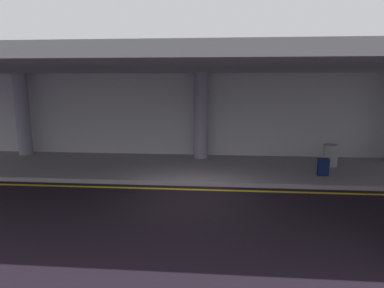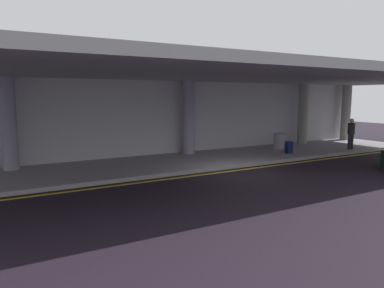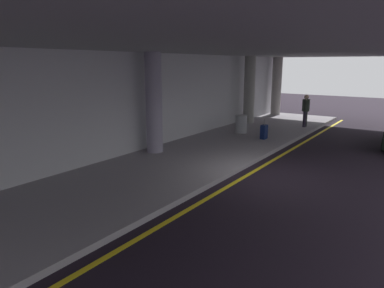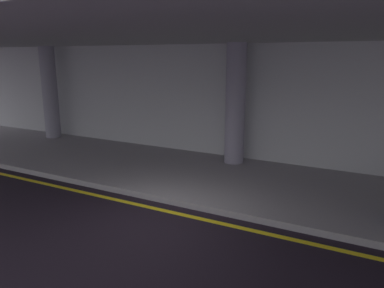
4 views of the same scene
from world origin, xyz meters
TOP-DOWN VIEW (x-y plane):
  - ground_plane at (0.00, 0.00)m, footprint 60.00×60.00m
  - sidewalk at (0.00, 3.10)m, footprint 26.00×4.20m
  - lane_stripe_yellow at (0.00, 0.65)m, footprint 26.00×0.14m
  - support_column_far_left at (-8.00, 4.59)m, footprint 0.60×0.60m
  - support_column_left_mid at (0.00, 4.59)m, footprint 0.60×0.60m
  - ceiling_overhang at (0.00, 2.60)m, footprint 28.00×13.20m
  - terminal_back_wall at (0.00, 5.35)m, footprint 26.00×0.30m
  - suitcase_upright_primary at (4.47, 2.14)m, footprint 0.36×0.22m
  - trash_bin_steel at (5.17, 3.61)m, footprint 0.56×0.56m

SIDE VIEW (x-z plane):
  - ground_plane at x=0.00m, z-range 0.00..0.00m
  - lane_stripe_yellow at x=0.00m, z-range 0.00..0.01m
  - sidewalk at x=0.00m, z-range 0.00..0.15m
  - suitcase_upright_primary at x=4.47m, z-range 0.01..0.91m
  - trash_bin_steel at x=5.17m, z-range 0.15..1.00m
  - terminal_back_wall at x=0.00m, z-range 0.00..3.80m
  - support_column_far_left at x=-8.00m, z-range 0.15..3.80m
  - support_column_left_mid at x=0.00m, z-range 0.15..3.80m
  - ceiling_overhang at x=0.00m, z-range 3.80..4.10m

